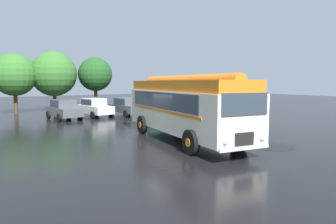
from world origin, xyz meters
name	(u,v)px	position (x,y,z in m)	size (l,w,h in m)	color
ground_plane	(173,140)	(0.00, 0.00, 0.00)	(120.00, 120.00, 0.00)	black
vintage_bus	(184,105)	(0.52, -0.21, 1.89)	(3.95, 10.35, 3.49)	silver
car_near_left	(64,109)	(-2.43, 12.78, 0.85)	(2.28, 4.35, 1.66)	#4C5156
car_mid_left	(94,107)	(0.42, 13.28, 0.85)	(2.42, 4.40, 1.66)	silver
car_mid_right	(127,107)	(3.26, 12.43, 0.85)	(2.20, 4.32, 1.66)	#4C5156
car_far_right	(149,105)	(5.67, 12.50, 0.85)	(2.15, 4.29, 1.66)	#144C28
box_van	(175,99)	(9.10, 12.89, 1.36)	(2.63, 5.89, 2.50)	navy
tree_left_of_centre	(14,75)	(-5.22, 19.99, 3.87)	(4.18, 4.18, 5.94)	#4C3823
tree_centre	(55,74)	(-1.32, 20.21, 4.03)	(4.74, 4.74, 6.38)	#4C3823
tree_right_of_centre	(95,75)	(2.87, 19.60, 3.95)	(3.76, 3.76, 5.90)	#4C3823
puddle_patch	(271,146)	(3.09, -3.92, 0.00)	(2.15, 2.15, 0.01)	black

